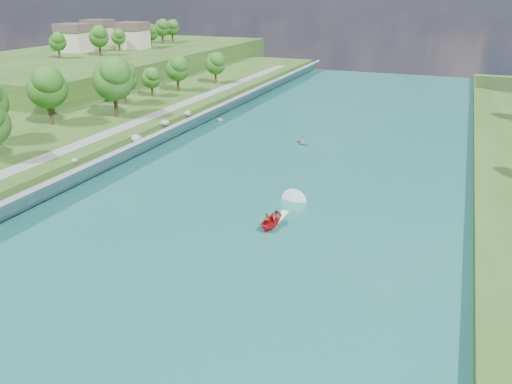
% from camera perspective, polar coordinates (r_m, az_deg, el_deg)
% --- Properties ---
extents(ground, '(260.00, 260.00, 0.00)m').
position_cam_1_polar(ground, '(54.28, -6.83, -7.70)').
color(ground, '#2D5119').
rests_on(ground, ground).
extents(river_water, '(55.00, 240.00, 0.10)m').
position_cam_1_polar(river_water, '(70.59, 0.90, -0.23)').
color(river_water, '#17575A').
rests_on(river_water, ground).
extents(ridge_west, '(60.00, 120.00, 9.00)m').
position_cam_1_polar(ridge_west, '(173.83, -16.25, 13.80)').
color(ridge_west, '#2D5119').
rests_on(ridge_west, ground).
extents(riprap_bank, '(4.41, 236.00, 4.33)m').
position_cam_1_polar(riprap_bank, '(81.85, -16.43, 3.35)').
color(riprap_bank, slate).
rests_on(riprap_bank, ground).
extents(riverside_path, '(3.00, 200.00, 0.10)m').
position_cam_1_polar(riverside_path, '(85.97, -19.81, 5.02)').
color(riverside_path, gray).
rests_on(riverside_path, berm_west).
extents(ridge_houses, '(29.50, 29.50, 8.40)m').
position_cam_1_polar(ridge_houses, '(180.65, -17.18, 16.81)').
color(ridge_houses, beige).
rests_on(ridge_houses, ridge_west).
extents(trees_ridge, '(12.27, 60.32, 10.07)m').
position_cam_1_polar(trees_ridge, '(176.14, -13.80, 17.14)').
color(trees_ridge, '#2C5416').
rests_on(trees_ridge, ridge_west).
extents(motorboat, '(3.60, 18.92, 2.12)m').
position_cam_1_polar(motorboat, '(61.59, 2.28, -2.95)').
color(motorboat, red).
rests_on(motorboat, river_water).
extents(raft, '(3.91, 3.90, 1.53)m').
position_cam_1_polar(raft, '(94.19, 5.33, 5.70)').
color(raft, '#94969C').
rests_on(raft, river_water).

